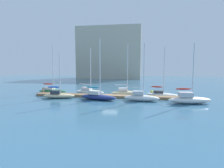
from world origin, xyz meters
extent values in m
plane|color=#386684|center=(0.00, 0.00, 0.00)|extent=(120.00, 120.00, 0.00)
cube|color=#846647|center=(0.00, 0.00, 0.20)|extent=(25.37, 1.72, 0.41)
cylinder|color=#846647|center=(-12.29, 0.71, 0.63)|extent=(0.28, 0.28, 1.26)
cylinder|color=#846647|center=(12.29, -0.71, 0.63)|extent=(0.28, 0.28, 1.26)
ellipsoid|color=#2D7047|center=(-11.73, 3.00, 0.32)|extent=(5.71, 1.89, 0.65)
cube|color=silver|center=(-12.29, 3.02, 0.86)|extent=(1.74, 1.25, 0.42)
cylinder|color=silver|center=(-11.45, 2.99, 5.05)|extent=(0.13, 0.13, 8.80)
cylinder|color=silver|center=(-12.63, 3.03, 1.68)|extent=(2.38, 0.19, 0.11)
ellipsoid|color=#B72D28|center=(-12.63, 3.03, 1.68)|extent=(2.15, 0.43, 0.28)
ellipsoid|color=beige|center=(-7.96, -2.01, 0.37)|extent=(5.18, 2.24, 0.75)
cube|color=#333842|center=(-8.45, -2.09, 0.99)|extent=(1.65, 1.24, 0.49)
cylinder|color=silver|center=(-7.71, -1.97, 3.94)|extent=(0.13, 0.13, 6.38)
cylinder|color=silver|center=(-8.75, -2.14, 1.80)|extent=(2.09, 0.45, 0.10)
ellipsoid|color=blue|center=(-8.75, -2.14, 1.80)|extent=(1.93, 0.66, 0.28)
ellipsoid|color=white|center=(-4.38, 2.95, 0.37)|extent=(5.96, 2.87, 0.73)
cube|color=silver|center=(-4.94, 3.07, 0.97)|extent=(1.93, 1.50, 0.48)
cylinder|color=silver|center=(-4.10, 2.89, 4.55)|extent=(0.13, 0.13, 7.62)
cylinder|color=silver|center=(-5.27, 3.15, 1.78)|extent=(2.38, 0.63, 0.11)
ellipsoid|color=navy|center=(-1.39, -2.30, 0.41)|extent=(6.11, 2.83, 0.82)
cube|color=silver|center=(-1.96, -2.17, 1.08)|extent=(1.97, 1.46, 0.53)
cylinder|color=silver|center=(-1.10, -2.36, 4.99)|extent=(0.14, 0.14, 8.34)
cylinder|color=silver|center=(-2.31, -2.09, 1.88)|extent=(2.45, 0.65, 0.11)
ellipsoid|color=teal|center=(-2.31, -2.09, 1.88)|extent=(2.26, 0.85, 0.28)
ellipsoid|color=beige|center=(2.38, 2.58, 0.39)|extent=(5.30, 2.29, 0.78)
cube|color=silver|center=(1.87, 2.50, 1.04)|extent=(1.68, 1.31, 0.51)
cylinder|color=silver|center=(2.63, 2.61, 4.79)|extent=(0.13, 0.13, 8.01)
cylinder|color=silver|center=(1.56, 2.46, 1.84)|extent=(2.15, 0.42, 0.10)
ellipsoid|color=white|center=(5.13, -2.19, 0.45)|extent=(5.22, 1.72, 0.90)
cube|color=silver|center=(4.62, -2.16, 1.19)|extent=(1.60, 1.08, 0.58)
cylinder|color=silver|center=(5.39, -2.20, 4.64)|extent=(0.13, 0.13, 7.49)
cylinder|color=silver|center=(4.31, -2.14, 1.97)|extent=(2.16, 0.23, 0.10)
ellipsoid|color=white|center=(8.51, 2.63, 0.28)|extent=(5.44, 2.58, 0.56)
cube|color=#333842|center=(7.99, 2.74, 0.74)|extent=(1.76, 1.39, 0.36)
cylinder|color=silver|center=(8.76, 2.58, 4.39)|extent=(0.13, 0.13, 7.67)
cylinder|color=silver|center=(7.69, 2.80, 1.57)|extent=(2.17, 0.54, 0.11)
ellipsoid|color=#B72D28|center=(7.69, 2.80, 1.57)|extent=(2.01, 0.75, 0.28)
ellipsoid|color=white|center=(11.67, -2.80, 0.47)|extent=(6.07, 2.69, 0.94)
cube|color=silver|center=(11.09, -2.89, 1.25)|extent=(1.93, 1.52, 0.61)
cylinder|color=silver|center=(11.96, -2.75, 4.59)|extent=(0.14, 0.14, 7.28)
cylinder|color=silver|center=(10.75, -2.94, 2.03)|extent=(2.45, 0.49, 0.11)
ellipsoid|color=#B72D28|center=(10.75, -2.94, 2.03)|extent=(2.24, 0.70, 0.28)
sphere|color=yellow|center=(7.01, 5.71, 0.26)|extent=(0.52, 0.52, 0.52)
cube|color=#BCB299|center=(-7.97, 42.22, 10.05)|extent=(24.95, 8.28, 20.10)
camera|label=1|loc=(5.14, -28.46, 5.28)|focal=28.63mm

